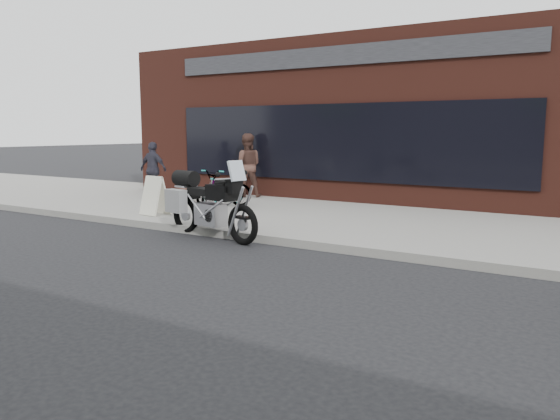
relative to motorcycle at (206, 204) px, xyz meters
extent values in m
plane|color=black|center=(2.16, -3.91, -0.64)|extent=(120.00, 120.00, 0.00)
cube|color=gray|center=(2.16, 3.09, -0.57)|extent=(44.00, 6.00, 0.15)
cube|color=#51221A|center=(0.16, 10.09, 1.61)|extent=(14.00, 10.00, 4.50)
cube|color=black|center=(0.16, 5.06, 1.06)|extent=(10.00, 0.08, 2.00)
cube|color=#242428|center=(0.16, 5.06, 3.26)|extent=(10.00, 0.08, 0.50)
torus|color=black|center=(-0.64, 0.15, -0.29)|extent=(0.74, 0.26, 0.73)
torus|color=black|center=(0.96, -0.17, -0.29)|extent=(0.74, 0.26, 0.73)
cube|color=#B7B7BC|center=(0.11, 0.00, -0.19)|extent=(0.65, 0.44, 0.41)
cube|color=black|center=(0.43, -0.06, 0.25)|extent=(0.60, 0.45, 0.28)
cube|color=black|center=(-0.11, 0.05, 0.23)|extent=(0.65, 0.42, 0.13)
cube|color=black|center=(-0.48, 0.12, 0.14)|extent=(0.37, 0.30, 0.15)
cube|color=black|center=(0.75, -0.12, 0.39)|extent=(0.24, 0.29, 0.24)
cube|color=silver|center=(0.82, -0.14, 0.66)|extent=(0.22, 0.35, 0.37)
cylinder|color=black|center=(0.67, -0.11, 0.47)|extent=(0.18, 0.75, 0.03)
cube|color=#B7B7BC|center=(-0.61, 0.15, 0.29)|extent=(0.36, 0.38, 0.03)
cube|color=gray|center=(-0.62, -0.14, 0.03)|extent=(0.49, 0.28, 0.44)
cylinder|color=black|center=(-0.61, 0.15, 0.44)|extent=(0.57, 0.40, 0.30)
cylinder|color=#B7B7BC|center=(-0.29, 0.26, -0.26)|extent=(0.61, 0.20, 0.21)
imported|color=gray|center=(-1.56, 2.60, -0.02)|extent=(0.76, 1.84, 0.94)
imported|color=gray|center=(-1.54, 2.57, -0.06)|extent=(1.07, 1.46, 0.87)
cube|color=white|center=(-2.20, 0.78, -0.06)|extent=(0.57, 0.33, 0.86)
cube|color=white|center=(-2.18, 1.01, -0.06)|extent=(0.57, 0.33, 0.86)
cylinder|color=black|center=(-2.84, 2.81, -0.33)|extent=(0.05, 0.05, 0.33)
cylinder|color=#4B2D23|center=(-2.84, 2.81, -0.15)|extent=(0.64, 0.64, 0.04)
imported|color=#52342B|center=(-2.34, 4.67, 0.39)|extent=(1.09, 1.03, 1.78)
imported|color=#30303D|center=(-4.63, 3.35, 0.28)|extent=(0.92, 0.41, 1.55)
camera|label=1|loc=(6.49, -7.91, 1.37)|focal=35.00mm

